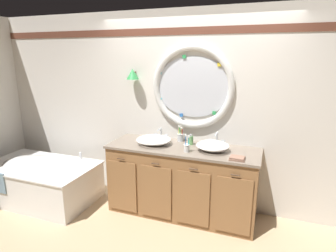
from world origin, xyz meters
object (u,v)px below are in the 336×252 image
folded_hand_towel (237,158)px  sink_basin_right (213,146)px  bathtub (41,178)px  toothbrush_holder_right (187,148)px  sink_basin_left (154,140)px  toothbrush_holder_left (180,137)px  soap_dispenser (191,140)px

folded_hand_towel → sink_basin_right: bearing=149.7°
bathtub → folded_hand_towel: (2.70, 0.15, 0.60)m
toothbrush_holder_right → folded_hand_towel: bearing=-4.7°
bathtub → sink_basin_left: (1.62, 0.33, 0.65)m
toothbrush_holder_left → folded_hand_towel: bearing=-28.7°
bathtub → folded_hand_towel: size_ratio=9.33×
folded_hand_towel → toothbrush_holder_left: bearing=151.3°
sink_basin_right → toothbrush_holder_right: toothbrush_holder_right is taller
soap_dispenser → sink_basin_right: bearing=-26.4°
toothbrush_holder_left → folded_hand_towel: size_ratio=1.29×
soap_dispenser → folded_hand_towel: 0.72m
bathtub → sink_basin_left: size_ratio=3.52×
sink_basin_right → toothbrush_holder_left: (-0.48, 0.25, -0.01)m
soap_dispenser → toothbrush_holder_right: bearing=-83.5°
sink_basin_right → toothbrush_holder_right: bearing=-154.7°
toothbrush_holder_right → folded_hand_towel: (0.60, -0.05, -0.04)m
bathtub → toothbrush_holder_left: toothbrush_holder_left is taller
toothbrush_holder_left → toothbrush_holder_right: toothbrush_holder_right is taller
bathtub → sink_basin_right: bearing=8.0°
sink_basin_left → toothbrush_holder_left: (0.28, 0.25, -0.00)m
toothbrush_holder_right → toothbrush_holder_left: bearing=117.5°
sink_basin_right → soap_dispenser: 0.35m
toothbrush_holder_right → soap_dispenser: size_ratio=1.53×
bathtub → toothbrush_holder_left: size_ratio=7.25×
sink_basin_left → soap_dispenser: 0.48m
sink_basin_left → toothbrush_holder_left: toothbrush_holder_left is taller
sink_basin_left → toothbrush_holder_left: 0.38m
bathtub → toothbrush_holder_left: (1.90, 0.59, 0.65)m
toothbrush_holder_left → soap_dispenser: size_ratio=1.52×
sink_basin_left → soap_dispenser: (0.45, 0.16, 0.00)m
sink_basin_right → folded_hand_towel: (0.31, -0.18, -0.05)m
bathtub → sink_basin_left: bearing=11.6°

